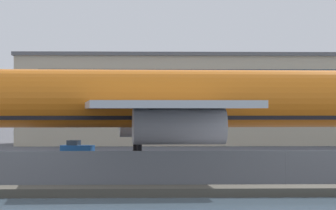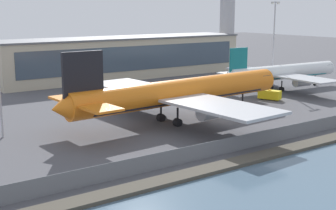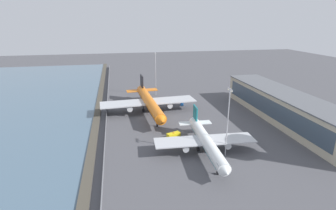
{
  "view_description": "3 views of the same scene",
  "coord_description": "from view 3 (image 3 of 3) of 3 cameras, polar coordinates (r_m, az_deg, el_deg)",
  "views": [
    {
      "loc": [
        -9.58,
        -76.34,
        4.88
      ],
      "look_at": [
        -6.62,
        2.34,
        5.26
      ],
      "focal_mm": 105.0,
      "sensor_mm": 36.0,
      "label": 1
    },
    {
      "loc": [
        -58.52,
        -65.6,
        21.15
      ],
      "look_at": [
        -7.05,
        7.37,
        2.77
      ],
      "focal_mm": 50.0,
      "sensor_mm": 36.0,
      "label": 2
    },
    {
      "loc": [
        113.1,
        -10.65,
        43.48
      ],
      "look_at": [
        -3.97,
        13.08,
        4.29
      ],
      "focal_mm": 28.0,
      "sensor_mm": 36.0,
      "label": 3
    }
  ],
  "objects": [
    {
      "name": "passenger_jet_white_teal",
      "position": [
        89.79,
        8.22,
        -7.74
      ],
      "size": [
        40.59,
        34.8,
        11.88
      ],
      "color": "white",
      "rests_on": "ground"
    },
    {
      "name": "shoreline_seawall",
      "position": [
        121.48,
        -15.36,
        -3.36
      ],
      "size": [
        320.0,
        3.0,
        0.5
      ],
      "color": "#474238",
      "rests_on": "ground"
    },
    {
      "name": "terminal_building",
      "position": [
        127.82,
        24.05,
        -0.36
      ],
      "size": [
        80.89,
        16.73,
        12.62
      ],
      "color": "#BCB299",
      "rests_on": "ground"
    },
    {
      "name": "ops_van",
      "position": [
        100.56,
        1.15,
        -6.65
      ],
      "size": [
        3.8,
        5.61,
        2.48
      ],
      "color": "yellow",
      "rests_on": "ground"
    },
    {
      "name": "ground_plane",
      "position": [
        121.64,
        -5.68,
        -2.87
      ],
      "size": [
        500.0,
        500.0,
        0.0
      ],
      "primitive_type": "plane",
      "color": "#4C4C51"
    },
    {
      "name": "apron_light_mast_apron_west",
      "position": [
        155.19,
        -2.73,
        7.2
      ],
      "size": [
        3.2,
        0.4,
        25.39
      ],
      "color": "#A8A8AD",
      "rests_on": "ground"
    },
    {
      "name": "baggage_tug",
      "position": [
        139.16,
        3.07,
        0.28
      ],
      "size": [
        3.51,
        2.39,
        1.8
      ],
      "color": "#19519E",
      "rests_on": "ground"
    },
    {
      "name": "perimeter_fence",
      "position": [
        120.87,
        -13.27,
        -2.83
      ],
      "size": [
        280.0,
        0.1,
        2.35
      ],
      "color": "slate",
      "rests_on": "ground"
    },
    {
      "name": "apron_light_mast_apron_east",
      "position": [
        86.18,
        12.9,
        -3.1
      ],
      "size": [
        3.2,
        0.4,
        23.21
      ],
      "color": "#A8A8AD",
      "rests_on": "ground"
    },
    {
      "name": "cargo_jet_orange",
      "position": [
        126.41,
        -4.15,
        0.68
      ],
      "size": [
        53.86,
        46.64,
        14.67
      ],
      "color": "orange",
      "rests_on": "ground"
    }
  ]
}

